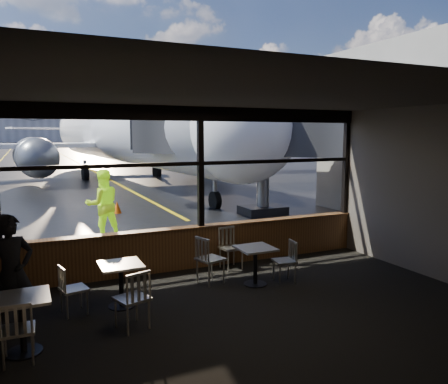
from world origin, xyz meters
TOP-DOWN VIEW (x-y plane):
  - ground_plane at (0.00, 120.00)m, footprint 520.00×520.00m
  - carpet_floor at (0.00, -3.00)m, footprint 8.00×6.00m
  - ceiling at (0.00, -3.00)m, footprint 8.00×6.00m
  - wall_back at (0.00, -6.00)m, footprint 8.00×0.04m
  - window_sill at (0.00, 0.00)m, footprint 8.00×0.28m
  - window_header at (0.00, 0.00)m, footprint 8.00×0.18m
  - mullion_centre at (0.00, 0.00)m, footprint 0.12×0.12m
  - mullion_right at (3.95, 0.00)m, footprint 0.12×0.12m
  - window_transom at (0.00, 0.00)m, footprint 8.00×0.10m
  - airliner at (2.57, 19.81)m, footprint 34.27×40.22m
  - jet_bridge at (3.60, 5.50)m, footprint 9.37×11.45m
  - cafe_table_near at (0.52, -1.54)m, footprint 0.69×0.69m
  - cafe_table_mid at (-2.07, -1.57)m, footprint 0.69×0.69m
  - cafe_table_left at (-3.59, -2.62)m, footprint 0.72×0.72m
  - chair_near_e at (1.13, -1.63)m, footprint 0.52×0.52m
  - chair_near_w at (-0.23, -1.09)m, footprint 0.65×0.65m
  - chair_near_n at (0.54, -0.40)m, footprint 0.54×0.54m
  - chair_mid_s at (-2.09, -2.49)m, footprint 0.64×0.64m
  - chair_mid_w at (-2.83, -1.55)m, footprint 0.54×0.54m
  - chair_left_s at (-3.64, -2.86)m, footprint 0.48×0.48m
  - passenger at (-3.70, -1.79)m, footprint 0.76×0.66m
  - ground_crew at (-1.53, 3.59)m, footprint 1.02×0.84m
  - cone_nose at (-0.42, 7.49)m, footprint 0.32×0.32m
  - terminal_annex at (10.00, 2.50)m, footprint 5.00×7.00m
  - hangar_mid at (0.00, 185.00)m, footprint 38.00×15.00m
  - hangar_right at (60.00, 178.00)m, footprint 50.00×20.00m
  - fuel_tank_c at (-10.00, 182.00)m, footprint 8.00×8.00m
  - treeline at (0.00, 210.00)m, footprint 360.00×3.00m

SIDE VIEW (x-z plane):
  - ground_plane at x=0.00m, z-range 0.00..0.00m
  - carpet_floor at x=0.00m, z-range 0.01..0.01m
  - cone_nose at x=-0.42m, z-range 0.00..0.45m
  - cafe_table_near at x=0.52m, z-range 0.00..0.75m
  - cafe_table_mid at x=-2.07m, z-range 0.00..0.76m
  - cafe_table_left at x=-3.59m, z-range 0.00..0.79m
  - chair_mid_w at x=-2.83m, z-range 0.00..0.83m
  - chair_near_e at x=1.13m, z-range 0.00..0.84m
  - chair_left_s at x=-3.64m, z-range 0.00..0.86m
  - window_sill at x=0.00m, z-range 0.00..0.90m
  - chair_near_n at x=0.54m, z-range 0.00..0.91m
  - chair_mid_s at x=-2.09m, z-range 0.00..0.93m
  - chair_near_w at x=-0.23m, z-range 0.00..0.96m
  - passenger at x=-3.70m, z-range 0.00..1.76m
  - ground_crew at x=-1.53m, z-range 0.00..1.96m
  - wall_back at x=0.00m, z-range 0.00..3.50m
  - mullion_centre at x=0.00m, z-range 0.90..3.50m
  - mullion_right at x=3.95m, z-range 0.90..3.50m
  - window_transom at x=0.00m, z-range 2.26..2.34m
  - jet_bridge at x=3.60m, z-range 0.00..5.00m
  - terminal_annex at x=10.00m, z-range 0.00..6.00m
  - fuel_tank_c at x=-10.00m, z-range 0.00..6.00m
  - window_header at x=0.00m, z-range 3.20..3.50m
  - ceiling at x=0.00m, z-range 3.48..3.52m
  - hangar_mid at x=0.00m, z-range 0.00..10.00m
  - airliner at x=2.57m, z-range 0.00..11.69m
  - hangar_right at x=60.00m, z-range 0.00..12.00m
  - treeline at x=0.00m, z-range 0.00..12.00m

